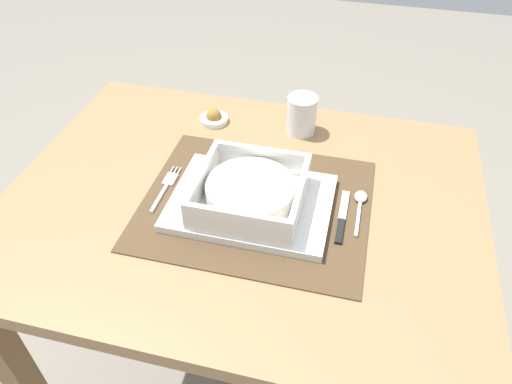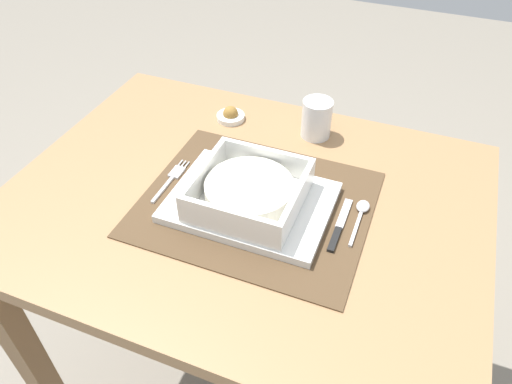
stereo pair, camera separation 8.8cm
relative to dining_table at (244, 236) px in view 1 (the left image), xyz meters
The scene contains 10 objects.
ground_plane 0.60m from the dining_table, ahead, with size 6.00×6.00×0.00m, color gray.
dining_table is the anchor object (origin of this frame).
placemat 0.12m from the dining_table, 23.14° to the right, with size 0.42×0.35×0.00m, color #4C3823.
serving_plate 0.12m from the dining_table, 44.48° to the right, with size 0.29×0.21×0.02m, color white.
porridge_bowl 0.16m from the dining_table, 52.21° to the right, with size 0.19×0.19×0.06m.
fork 0.19m from the dining_table, behind, with size 0.02×0.13×0.00m.
spoon 0.25m from the dining_table, ahead, with size 0.02×0.12×0.01m.
butter_knife 0.22m from the dining_table, ahead, with size 0.01×0.14×0.01m.
drinking_glass 0.29m from the dining_table, 74.16° to the left, with size 0.06×0.06×0.08m.
condiment_saucer 0.29m from the dining_table, 119.25° to the left, with size 0.06×0.06×0.04m.
Camera 1 is at (0.19, -0.65, 1.33)m, focal length 33.89 mm.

